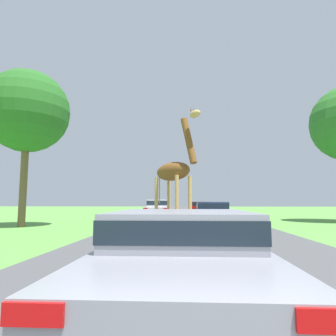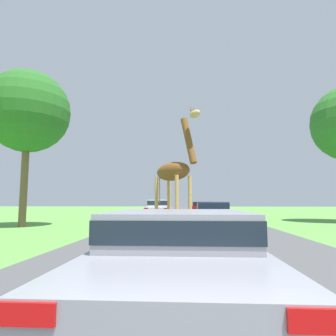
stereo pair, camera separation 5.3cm
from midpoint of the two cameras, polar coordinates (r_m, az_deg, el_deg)
name	(u,v)px [view 2 (the right image)]	position (r m, az deg, el deg)	size (l,w,h in m)	color
road	(190,215)	(29.98, 4.21, -8.93)	(8.05, 120.00, 0.00)	#4C4C4F
giraffe_near_road	(174,173)	(12.34, 1.33, -0.88)	(2.14, 2.55, 4.99)	tan
car_lead_maroon	(179,253)	(4.07, 2.56, -15.79)	(1.90, 4.76, 1.22)	gray
car_queue_right	(213,212)	(18.21, 8.56, -8.34)	(1.97, 4.15, 1.31)	navy
car_queue_left	(159,209)	(23.57, -1.67, -7.75)	(1.75, 4.53, 1.48)	silver
car_far_ahead	(202,208)	(28.96, 6.53, -7.59)	(1.93, 4.53, 1.31)	#561914
tree_centre_back	(28,112)	(18.44, -25.06, 9.66)	(4.52, 4.52, 8.54)	brown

